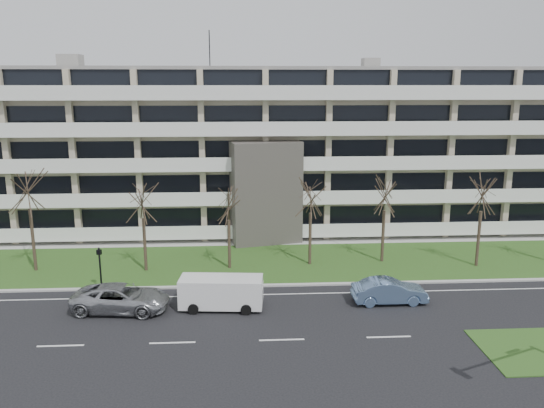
{
  "coord_description": "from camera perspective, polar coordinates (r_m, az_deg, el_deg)",
  "views": [
    {
      "loc": [
        -2.07,
        -26.8,
        13.82
      ],
      "look_at": [
        0.03,
        10.0,
        5.44
      ],
      "focal_mm": 35.0,
      "sensor_mm": 36.0,
      "label": 1
    }
  ],
  "objects": [
    {
      "name": "ground",
      "position": [
        30.23,
        1.05,
        -14.4
      ],
      "size": [
        160.0,
        160.0,
        0.0
      ],
      "primitive_type": "plane",
      "color": "black",
      "rests_on": "ground"
    },
    {
      "name": "tree_5",
      "position": [
        41.79,
        12.08,
        1.49
      ],
      "size": [
        3.74,
        3.74,
        7.49
      ],
      "color": "#382B21",
      "rests_on": "ground"
    },
    {
      "name": "silver_pickup",
      "position": [
        34.7,
        -15.92,
        -9.71
      ],
      "size": [
        6.2,
        3.37,
        1.65
      ],
      "primitive_type": "imported",
      "rotation": [
        0.0,
        0.0,
        1.46
      ],
      "color": "#A4A5AB",
      "rests_on": "ground"
    },
    {
      "name": "apartment_building",
      "position": [
        52.53,
        -1.01,
        6.02
      ],
      "size": [
        60.5,
        15.1,
        18.75
      ],
      "color": "#BAAE90",
      "rests_on": "ground"
    },
    {
      "name": "sidewalk",
      "position": [
        47.4,
        -0.63,
        -4.1
      ],
      "size": [
        90.0,
        2.0,
        0.08
      ],
      "primitive_type": "cube",
      "color": "#B2B2AD",
      "rests_on": "ground"
    },
    {
      "name": "tree_1",
      "position": [
        42.57,
        -24.84,
        1.98
      ],
      "size": [
        4.3,
        4.3,
        8.61
      ],
      "color": "#382B21",
      "rests_on": "ground"
    },
    {
      "name": "tree_4",
      "position": [
        40.36,
        4.2,
        1.27
      ],
      "size": [
        3.71,
        3.71,
        7.42
      ],
      "color": "#382B21",
      "rests_on": "ground"
    },
    {
      "name": "lane_edge_line",
      "position": [
        36.12,
        0.27,
        -9.69
      ],
      "size": [
        90.0,
        0.12,
        0.01
      ],
      "primitive_type": "cube",
      "color": "white",
      "rests_on": "ground"
    },
    {
      "name": "blue_sedan",
      "position": [
        35.38,
        12.5,
        -9.14
      ],
      "size": [
        4.79,
        1.73,
        1.57
      ],
      "primitive_type": "imported",
      "rotation": [
        0.0,
        0.0,
        1.58
      ],
      "color": "#6B8CBB",
      "rests_on": "ground"
    },
    {
      "name": "tree_2",
      "position": [
        39.99,
        -13.79,
        0.73
      ],
      "size": [
        3.67,
        3.67,
        7.35
      ],
      "color": "#382B21",
      "rests_on": "ground"
    },
    {
      "name": "white_van",
      "position": [
        33.75,
        -5.36,
        -9.21
      ],
      "size": [
        5.33,
        2.48,
        2.01
      ],
      "rotation": [
        0.0,
        0.0,
        -0.09
      ],
      "color": "white",
      "rests_on": "ground"
    },
    {
      "name": "tree_3",
      "position": [
        39.61,
        -4.71,
        0.32
      ],
      "size": [
        3.4,
        3.4,
        6.81
      ],
      "color": "#382B21",
      "rests_on": "ground"
    },
    {
      "name": "tree_6",
      "position": [
        42.8,
        21.74,
        1.5
      ],
      "size": [
        3.93,
        3.93,
        7.85
      ],
      "color": "#382B21",
      "rests_on": "ground"
    },
    {
      "name": "curb",
      "position": [
        37.48,
        0.13,
        -8.73
      ],
      "size": [
        90.0,
        0.35,
        0.12
      ],
      "primitive_type": "cube",
      "color": "#B2B2AD",
      "rests_on": "ground"
    },
    {
      "name": "grass_verge",
      "position": [
        42.18,
        -0.28,
        -6.28
      ],
      "size": [
        90.0,
        10.0,
        0.06
      ],
      "primitive_type": "cube",
      "color": "#314D19",
      "rests_on": "ground"
    },
    {
      "name": "pedestrian_signal",
      "position": [
        37.78,
        -18.03,
        -6.12
      ],
      "size": [
        0.34,
        0.3,
        3.1
      ],
      "rotation": [
        0.0,
        0.0,
        -0.3
      ],
      "color": "black",
      "rests_on": "ground"
    }
  ]
}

